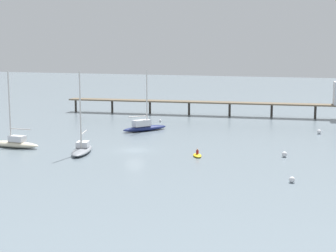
{
  "coord_description": "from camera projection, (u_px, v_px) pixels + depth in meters",
  "views": [
    {
      "loc": [
        29.64,
        -67.44,
        14.82
      ],
      "look_at": [
        0.0,
        14.42,
        1.5
      ],
      "focal_mm": 54.6,
      "sensor_mm": 36.0,
      "label": 1
    }
  ],
  "objects": [
    {
      "name": "sailboat_navy",
      "position": [
        144.0,
        126.0,
        92.1
      ],
      "size": [
        7.03,
        8.59,
        11.08
      ],
      "color": "navy",
      "rests_on": "ground_plane"
    },
    {
      "name": "pier",
      "position": [
        283.0,
        98.0,
        108.93
      ],
      "size": [
        65.36,
        11.15,
        7.9
      ],
      "color": "brown",
      "rests_on": "ground_plane"
    },
    {
      "name": "mooring_buoy_far",
      "position": [
        319.0,
        132.0,
        88.87
      ],
      "size": [
        0.78,
        0.78,
        0.78
      ],
      "primitive_type": "sphere",
      "color": "silver",
      "rests_on": "ground_plane"
    },
    {
      "name": "dinghy_yellow",
      "position": [
        197.0,
        155.0,
        70.35
      ],
      "size": [
        2.04,
        2.72,
        1.14
      ],
      "color": "yellow",
      "rests_on": "ground_plane"
    },
    {
      "name": "mooring_buoy_outer",
      "position": [
        292.0,
        180.0,
        56.69
      ],
      "size": [
        0.69,
        0.69,
        0.69
      ],
      "primitive_type": "sphere",
      "color": "silver",
      "rests_on": "ground_plane"
    },
    {
      "name": "sailboat_cream",
      "position": [
        14.0,
        142.0,
        76.79
      ],
      "size": [
        8.69,
        2.17,
        11.57
      ],
      "color": "beige",
      "rests_on": "ground_plane"
    },
    {
      "name": "mooring_buoy_inner",
      "position": [
        160.0,
        121.0,
        103.21
      ],
      "size": [
        0.52,
        0.52,
        0.52
      ],
      "primitive_type": "sphere",
      "color": "silver",
      "rests_on": "ground_plane"
    },
    {
      "name": "sailboat_gray",
      "position": [
        82.0,
        148.0,
        72.75
      ],
      "size": [
        4.54,
        8.21,
        11.77
      ],
      "color": "gray",
      "rests_on": "ground_plane"
    },
    {
      "name": "ground_plane",
      "position": [
        135.0,
        150.0,
        74.9
      ],
      "size": [
        400.0,
        400.0,
        0.0
      ],
      "primitive_type": "plane",
      "color": "slate"
    },
    {
      "name": "mooring_buoy_mid",
      "position": [
        284.0,
        154.0,
        70.09
      ],
      "size": [
        0.75,
        0.75,
        0.75
      ],
      "primitive_type": "sphere",
      "color": "silver",
      "rests_on": "ground_plane"
    }
  ]
}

